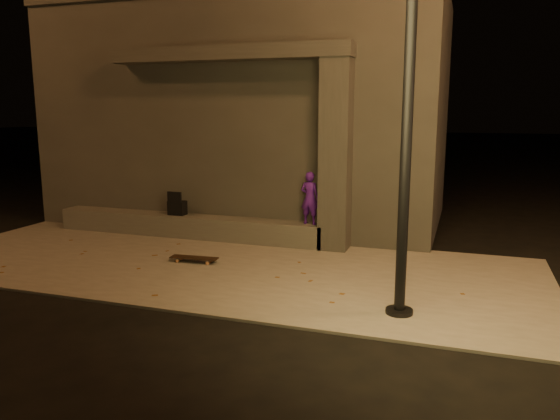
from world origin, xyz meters
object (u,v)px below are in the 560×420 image
at_px(column, 336,156).
at_px(skateboarder, 310,198).
at_px(skateboard, 194,258).
at_px(backpack, 177,207).

bearing_deg(column, skateboarder, 180.00).
bearing_deg(skateboard, backpack, 122.10).
height_order(skateboarder, skateboard, skateboarder).
height_order(column, skateboarder, column).
bearing_deg(skateboard, column, 35.52).
bearing_deg(skateboarder, column, -171.59).
bearing_deg(skateboarder, skateboard, 56.04).
xyz_separation_m(skateboarder, skateboard, (-1.62, -1.77, -0.89)).
xyz_separation_m(skateboarder, backpack, (-2.93, 0.00, -0.34)).
relative_size(skateboarder, skateboard, 1.19).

